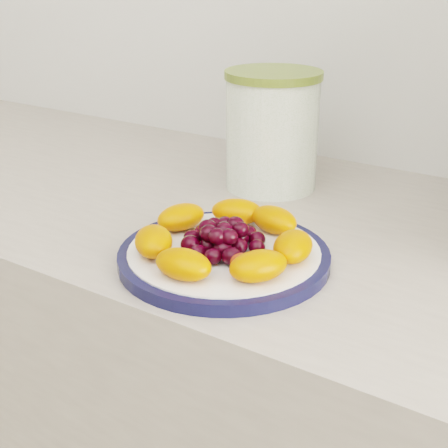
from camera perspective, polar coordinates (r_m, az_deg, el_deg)
The scene contains 5 objects.
plate_rim at distance 0.74m, azimuth 0.00°, elevation -3.01°, with size 0.25×0.25×0.01m, color #0F1337.
plate_face at distance 0.74m, azimuth 0.00°, elevation -2.94°, with size 0.23×0.23×0.02m, color white.
canister at distance 0.97m, azimuth 4.40°, elevation 8.18°, with size 0.14×0.14×0.17m, color #3E6C1B.
canister_lid at distance 0.95m, azimuth 4.57°, elevation 13.46°, with size 0.15×0.15×0.01m, color olive.
fruit_plate at distance 0.73m, azimuth 0.17°, elevation -1.26°, with size 0.22×0.22×0.04m.
Camera 1 is at (0.27, 0.48, 1.24)m, focal length 50.00 mm.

